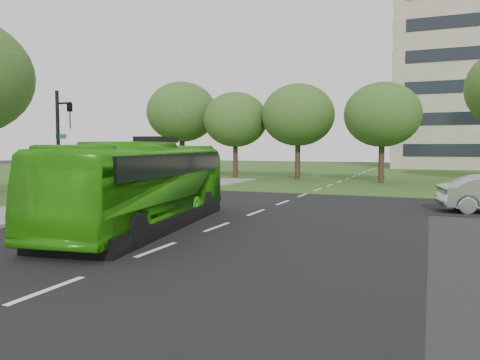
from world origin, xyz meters
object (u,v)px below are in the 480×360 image
at_px(tree_park_a, 235,120).
at_px(bus, 145,185).
at_px(tree_park_f, 182,112).
at_px(traffic_light, 61,143).
at_px(tree_park_c, 382,115).
at_px(tree_park_b, 298,115).

height_order(tree_park_a, bus, tree_park_a).
bearing_deg(bus, tree_park_a, 97.38).
xyz_separation_m(tree_park_a, tree_park_f, (-6.20, 0.88, 0.94)).
bearing_deg(bus, traffic_light, 159.91).
distance_m(tree_park_a, tree_park_c, 13.56).
bearing_deg(traffic_light, tree_park_a, 111.25).
bearing_deg(tree_park_a, tree_park_c, -7.98).
relative_size(tree_park_a, tree_park_f, 0.85).
bearing_deg(tree_park_b, tree_park_a, 178.16).
height_order(tree_park_f, traffic_light, tree_park_f).
height_order(bus, traffic_light, traffic_light).
xyz_separation_m(tree_park_a, traffic_light, (3.03, -25.65, -2.41)).
relative_size(tree_park_a, bus, 0.74).
distance_m(tree_park_c, traffic_light, 26.06).
height_order(tree_park_a, tree_park_b, tree_park_b).
bearing_deg(tree_park_c, traffic_light, -113.62).
bearing_deg(traffic_light, tree_park_c, 80.90).
relative_size(tree_park_c, bus, 0.73).
bearing_deg(tree_park_c, tree_park_f, 171.99).
xyz_separation_m(tree_park_b, traffic_light, (-3.06, -25.46, -2.67)).
bearing_deg(tree_park_b, tree_park_f, 174.99).
bearing_deg(tree_park_b, tree_park_c, -12.94).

